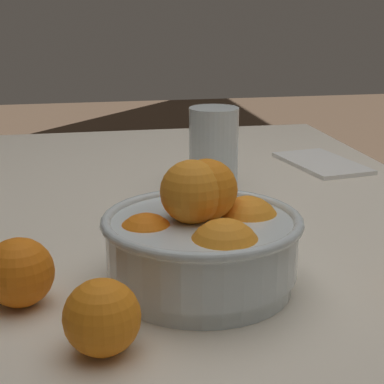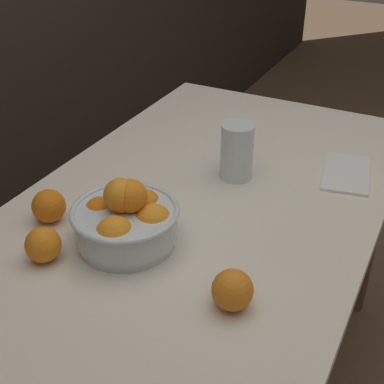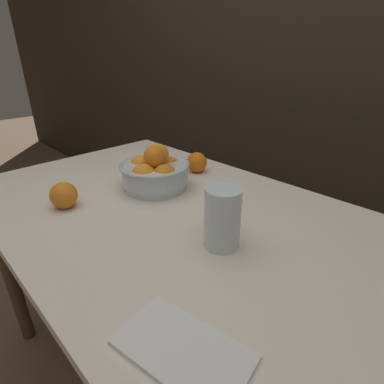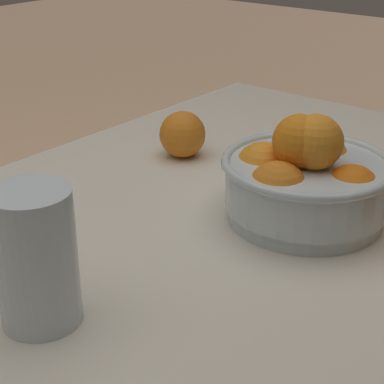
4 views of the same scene
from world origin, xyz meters
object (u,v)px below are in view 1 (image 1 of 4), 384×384
Objects in this scene: fruit_bowl at (203,240)px; orange_loose_near_bowl at (19,272)px; orange_loose_front at (102,317)px; juice_glass at (214,156)px.

fruit_bowl is 3.00× the size of orange_loose_near_bowl.
orange_loose_front is at bearing -144.82° from orange_loose_near_bowl.
juice_glass is at bearing -23.70° from orange_loose_front.
orange_loose_near_bowl is 0.14m from orange_loose_front.
orange_loose_near_bowl is 1.03× the size of orange_loose_front.
orange_loose_front is (-0.12, 0.12, -0.02)m from fruit_bowl.
juice_glass reaches higher than orange_loose_near_bowl.
juice_glass is 0.54m from orange_loose_front.
fruit_bowl is 0.18m from orange_loose_front.
juice_glass is at bearing -14.35° from fruit_bowl.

